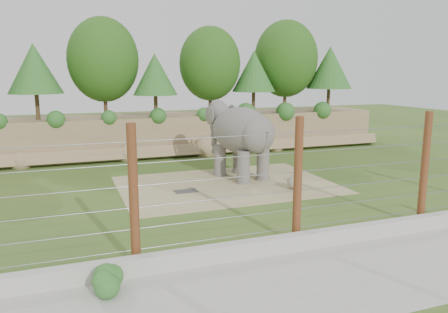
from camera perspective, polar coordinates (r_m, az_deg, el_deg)
name	(u,v)px	position (r m, az deg, el deg)	size (l,w,h in m)	color
ground	(241,203)	(18.03, 2.23, -6.13)	(90.00, 90.00, 0.00)	#355A22
back_embankment	(176,93)	(29.51, -6.23, 8.28)	(30.00, 5.52, 8.77)	#82724F
dirt_patch	(227,185)	(20.89, 0.33, -3.71)	(10.00, 7.00, 0.02)	tan
drain_grate	(186,191)	(19.78, -5.02, -4.52)	(1.00, 0.60, 0.03)	#262628
elephant	(241,141)	(21.96, 2.26, 2.00)	(2.00, 4.66, 3.77)	#635E58
stone_ball	(294,182)	(20.28, 9.15, -3.33)	(0.64, 0.64, 0.64)	gray
retaining_wall	(304,241)	(13.73, 10.43, -10.77)	(26.00, 0.35, 0.50)	#B3B1A7
walkway	(343,276)	(12.30, 15.30, -14.88)	(26.00, 4.00, 0.01)	#B3B1A7
barrier_fence	(298,181)	(13.60, 9.60, -3.19)	(20.26, 0.26, 4.00)	#4F2915
walkway_shrub	(107,281)	(11.26, -14.99, -15.40)	(0.69, 0.69, 0.69)	#296124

